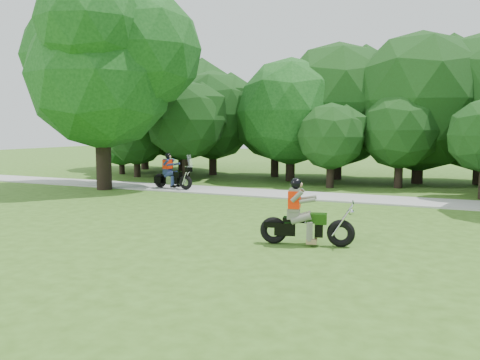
% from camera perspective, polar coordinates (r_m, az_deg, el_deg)
% --- Properties ---
extents(ground, '(100.00, 100.00, 0.00)m').
position_cam_1_polar(ground, '(11.29, 4.73, -7.78)').
color(ground, '#355719').
rests_on(ground, ground).
extents(walkway, '(60.00, 2.20, 0.06)m').
position_cam_1_polar(walkway, '(18.91, 12.48, -2.12)').
color(walkway, '#979792').
rests_on(walkway, ground).
extents(tree_line, '(38.89, 12.03, 7.54)m').
position_cam_1_polar(tree_line, '(25.15, 16.28, 8.12)').
color(tree_line, black).
rests_on(tree_line, ground).
extents(big_tree_west, '(8.64, 6.56, 9.96)m').
position_cam_1_polar(big_tree_west, '(22.42, -16.13, 13.75)').
color(big_tree_west, black).
rests_on(big_tree_west, ground).
extents(chopper_motorcycle, '(2.22, 0.81, 1.60)m').
position_cam_1_polar(chopper_motorcycle, '(11.13, 7.59, -4.92)').
color(chopper_motorcycle, black).
rests_on(chopper_motorcycle, ground).
extents(touring_motorcycle, '(2.10, 0.75, 1.60)m').
position_cam_1_polar(touring_motorcycle, '(21.26, -8.49, 0.53)').
color(touring_motorcycle, black).
rests_on(touring_motorcycle, walkway).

